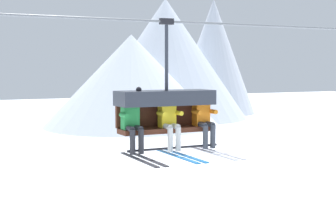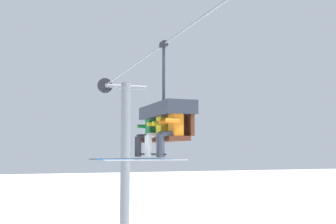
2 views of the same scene
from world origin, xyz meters
name	(u,v)px [view 2 (image 2 of 2)]	position (x,y,z in m)	size (l,w,h in m)	color
lift_tower_near	(125,181)	(-6.39, -0.02, 4.15)	(0.36, 1.88, 7.96)	slate
lift_cable	(196,22)	(1.78, -0.80, 7.68)	(18.34, 0.05, 0.05)	slate
chairlift_chair	(167,117)	(0.00, -0.73, 6.01)	(2.02, 0.74, 2.60)	#512819
skier_green	(147,131)	(-0.80, -0.94, 5.73)	(0.48, 1.70, 1.34)	#23843D
skier_yellow	(157,130)	(0.00, -0.95, 5.71)	(0.46, 1.70, 1.23)	yellow
skier_orange	(170,128)	(0.80, -0.95, 5.71)	(0.46, 1.70, 1.23)	orange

